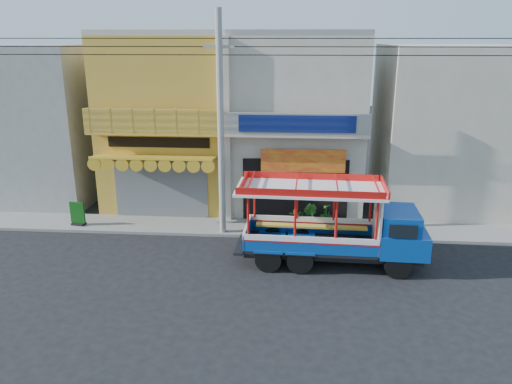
# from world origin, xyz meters

# --- Properties ---
(ground) EXTENTS (90.00, 90.00, 0.00)m
(ground) POSITION_xyz_m (0.00, 0.00, 0.00)
(ground) COLOR black
(ground) RESTS_ON ground
(sidewalk) EXTENTS (30.00, 2.00, 0.12)m
(sidewalk) POSITION_xyz_m (0.00, 4.00, 0.06)
(sidewalk) COLOR slate
(sidewalk) RESTS_ON ground
(shophouse_left) EXTENTS (6.00, 7.50, 8.24)m
(shophouse_left) POSITION_xyz_m (-4.00, 7.96, 4.11)
(shophouse_left) COLOR gold
(shophouse_left) RESTS_ON ground
(shophouse_right) EXTENTS (6.00, 6.75, 8.24)m
(shophouse_right) POSITION_xyz_m (2.00, 7.96, 4.11)
(shophouse_right) COLOR #B2A892
(shophouse_right) RESTS_ON ground
(party_pilaster) EXTENTS (0.35, 0.30, 8.00)m
(party_pilaster) POSITION_xyz_m (-1.00, 4.85, 4.00)
(party_pilaster) COLOR #B2A892
(party_pilaster) RESTS_ON ground
(filler_building_left) EXTENTS (6.00, 6.00, 7.60)m
(filler_building_left) POSITION_xyz_m (-11.00, 8.00, 3.80)
(filler_building_left) COLOR gray
(filler_building_left) RESTS_ON ground
(filler_building_right) EXTENTS (6.00, 6.00, 7.60)m
(filler_building_right) POSITION_xyz_m (9.00, 8.00, 3.80)
(filler_building_right) COLOR #B2A892
(filler_building_right) RESTS_ON ground
(utility_pole) EXTENTS (28.00, 0.26, 9.00)m
(utility_pole) POSITION_xyz_m (-0.85, 3.30, 5.03)
(utility_pole) COLOR gray
(utility_pole) RESTS_ON ground
(songthaew_truck) EXTENTS (6.78, 2.47, 3.13)m
(songthaew_truck) POSITION_xyz_m (3.81, 0.77, 1.51)
(songthaew_truck) COLOR black
(songthaew_truck) RESTS_ON ground
(green_sign) EXTENTS (0.68, 0.40, 1.03)m
(green_sign) POSITION_xyz_m (-7.38, 3.61, 0.55)
(green_sign) COLOR black
(green_sign) RESTS_ON sidewalk
(potted_plant_a) EXTENTS (1.23, 1.25, 1.05)m
(potted_plant_a) POSITION_xyz_m (2.19, 3.81, 0.64)
(potted_plant_a) COLOR #285E1B
(potted_plant_a) RESTS_ON sidewalk
(potted_plant_b) EXTENTS (0.77, 0.77, 1.10)m
(potted_plant_b) POSITION_xyz_m (2.68, 3.79, 0.67)
(potted_plant_b) COLOR #285E1B
(potted_plant_b) RESTS_ON sidewalk
(potted_plant_c) EXTENTS (0.69, 0.69, 0.90)m
(potted_plant_c) POSITION_xyz_m (3.36, 4.59, 0.57)
(potted_plant_c) COLOR #285E1B
(potted_plant_c) RESTS_ON sidewalk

